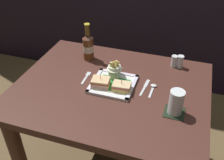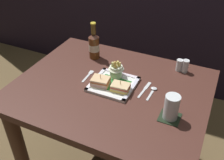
{
  "view_description": "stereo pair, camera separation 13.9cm",
  "coord_description": "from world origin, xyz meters",
  "px_view_note": "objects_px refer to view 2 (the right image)",
  "views": [
    {
      "loc": [
        0.37,
        -1.11,
        1.6
      ],
      "look_at": [
        0.0,
        0.01,
        0.77
      ],
      "focal_mm": 41.73,
      "sensor_mm": 36.0,
      "label": 1
    },
    {
      "loc": [
        0.5,
        -1.06,
        1.6
      ],
      "look_at": [
        0.0,
        0.01,
        0.77
      ],
      "focal_mm": 41.73,
      "sensor_mm": 36.0,
      "label": 2
    }
  ],
  "objects_px": {
    "knife": "(145,89)",
    "pepper_shaker": "(185,67)",
    "water_glass": "(171,109)",
    "salt_shaker": "(179,66)",
    "fries_cup": "(116,69)",
    "fork": "(88,75)",
    "beer_bottle": "(94,45)",
    "sandwich_half_right": "(120,87)",
    "dining_table": "(111,105)",
    "spoon": "(153,90)",
    "square_plate": "(113,84)",
    "sandwich_half_left": "(101,82)"
  },
  "relations": [
    {
      "from": "knife",
      "to": "pepper_shaker",
      "type": "relative_size",
      "value": 2.0
    },
    {
      "from": "water_glass",
      "to": "salt_shaker",
      "type": "bearing_deg",
      "value": 97.92
    },
    {
      "from": "knife",
      "to": "salt_shaker",
      "type": "distance_m",
      "value": 0.3
    },
    {
      "from": "fries_cup",
      "to": "knife",
      "type": "bearing_deg",
      "value": -10.19
    },
    {
      "from": "fork",
      "to": "pepper_shaker",
      "type": "xyz_separation_m",
      "value": [
        0.51,
        0.28,
        0.03
      ]
    },
    {
      "from": "beer_bottle",
      "to": "water_glass",
      "type": "relative_size",
      "value": 1.91
    },
    {
      "from": "sandwich_half_right",
      "to": "pepper_shaker",
      "type": "bearing_deg",
      "value": 51.76
    },
    {
      "from": "dining_table",
      "to": "salt_shaker",
      "type": "bearing_deg",
      "value": 46.73
    },
    {
      "from": "fries_cup",
      "to": "water_glass",
      "type": "xyz_separation_m",
      "value": [
        0.37,
        -0.2,
        -0.0
      ]
    },
    {
      "from": "spoon",
      "to": "pepper_shaker",
      "type": "relative_size",
      "value": 1.55
    },
    {
      "from": "beer_bottle",
      "to": "knife",
      "type": "bearing_deg",
      "value": -24.44
    },
    {
      "from": "dining_table",
      "to": "water_glass",
      "type": "distance_m",
      "value": 0.43
    },
    {
      "from": "dining_table",
      "to": "fries_cup",
      "type": "height_order",
      "value": "fries_cup"
    },
    {
      "from": "fork",
      "to": "square_plate",
      "type": "bearing_deg",
      "value": -8.0
    },
    {
      "from": "square_plate",
      "to": "sandwich_half_left",
      "type": "distance_m",
      "value": 0.08
    },
    {
      "from": "sandwich_half_right",
      "to": "spoon",
      "type": "xyz_separation_m",
      "value": [
        0.16,
        0.08,
        -0.03
      ]
    },
    {
      "from": "knife",
      "to": "pepper_shaker",
      "type": "distance_m",
      "value": 0.31
    },
    {
      "from": "beer_bottle",
      "to": "spoon",
      "type": "xyz_separation_m",
      "value": [
        0.46,
        -0.18,
        -0.09
      ]
    },
    {
      "from": "sandwich_half_left",
      "to": "fries_cup",
      "type": "xyz_separation_m",
      "value": [
        0.04,
        0.11,
        0.03
      ]
    },
    {
      "from": "dining_table",
      "to": "sandwich_half_left",
      "type": "relative_size",
      "value": 10.25
    },
    {
      "from": "sandwich_half_right",
      "to": "water_glass",
      "type": "relative_size",
      "value": 0.8
    },
    {
      "from": "knife",
      "to": "fork",
      "type": "bearing_deg",
      "value": -177.48
    },
    {
      "from": "knife",
      "to": "salt_shaker",
      "type": "xyz_separation_m",
      "value": [
        0.12,
        0.27,
        0.03
      ]
    },
    {
      "from": "salt_shaker",
      "to": "sandwich_half_left",
      "type": "bearing_deg",
      "value": -135.9
    },
    {
      "from": "fork",
      "to": "salt_shaker",
      "type": "distance_m",
      "value": 0.55
    },
    {
      "from": "square_plate",
      "to": "sandwich_half_right",
      "type": "distance_m",
      "value": 0.08
    },
    {
      "from": "fries_cup",
      "to": "water_glass",
      "type": "bearing_deg",
      "value": -27.86
    },
    {
      "from": "beer_bottle",
      "to": "salt_shaker",
      "type": "xyz_separation_m",
      "value": [
        0.54,
        0.08,
        -0.06
      ]
    },
    {
      "from": "spoon",
      "to": "pepper_shaker",
      "type": "bearing_deg",
      "value": 66.61
    },
    {
      "from": "spoon",
      "to": "pepper_shaker",
      "type": "xyz_separation_m",
      "value": [
        0.11,
        0.26,
        0.03
      ]
    },
    {
      "from": "square_plate",
      "to": "dining_table",
      "type": "bearing_deg",
      "value": -116.86
    },
    {
      "from": "sandwich_half_right",
      "to": "salt_shaker",
      "type": "xyz_separation_m",
      "value": [
        0.24,
        0.35,
        0.0
      ]
    },
    {
      "from": "dining_table",
      "to": "fork",
      "type": "height_order",
      "value": "fork"
    },
    {
      "from": "fries_cup",
      "to": "salt_shaker",
      "type": "relative_size",
      "value": 1.54
    },
    {
      "from": "fork",
      "to": "spoon",
      "type": "xyz_separation_m",
      "value": [
        0.39,
        0.02,
        0.0
      ]
    },
    {
      "from": "fries_cup",
      "to": "beer_bottle",
      "type": "xyz_separation_m",
      "value": [
        -0.23,
        0.16,
        0.03
      ]
    },
    {
      "from": "beer_bottle",
      "to": "pepper_shaker",
      "type": "height_order",
      "value": "beer_bottle"
    },
    {
      "from": "dining_table",
      "to": "salt_shaker",
      "type": "relative_size",
      "value": 14.52
    },
    {
      "from": "sandwich_half_left",
      "to": "sandwich_half_right",
      "type": "distance_m",
      "value": 0.12
    },
    {
      "from": "fries_cup",
      "to": "beer_bottle",
      "type": "relative_size",
      "value": 0.47
    },
    {
      "from": "dining_table",
      "to": "knife",
      "type": "height_order",
      "value": "knife"
    },
    {
      "from": "water_glass",
      "to": "knife",
      "type": "bearing_deg",
      "value": 138.25
    },
    {
      "from": "fork",
      "to": "spoon",
      "type": "bearing_deg",
      "value": 2.92
    },
    {
      "from": "fries_cup",
      "to": "pepper_shaker",
      "type": "xyz_separation_m",
      "value": [
        0.35,
        0.23,
        -0.02
      ]
    },
    {
      "from": "sandwich_half_left",
      "to": "fries_cup",
      "type": "distance_m",
      "value": 0.12
    },
    {
      "from": "sandwich_half_right",
      "to": "spoon",
      "type": "relative_size",
      "value": 0.82
    },
    {
      "from": "spoon",
      "to": "sandwich_half_right",
      "type": "bearing_deg",
      "value": -152.51
    },
    {
      "from": "spoon",
      "to": "salt_shaker",
      "type": "height_order",
      "value": "salt_shaker"
    },
    {
      "from": "fork",
      "to": "pepper_shaker",
      "type": "height_order",
      "value": "pepper_shaker"
    },
    {
      "from": "dining_table",
      "to": "fork",
      "type": "xyz_separation_m",
      "value": [
        -0.17,
        0.04,
        0.14
      ]
    }
  ]
}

